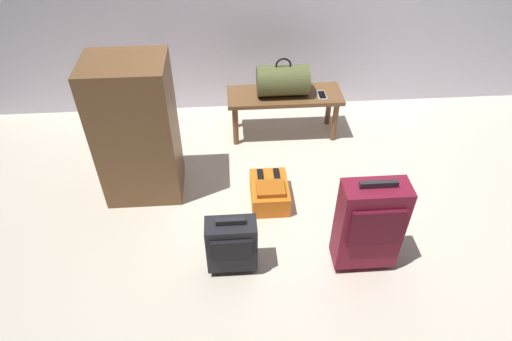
{
  "coord_description": "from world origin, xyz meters",
  "views": [
    {
      "loc": [
        -0.67,
        -2.26,
        2.39
      ],
      "look_at": [
        -0.49,
        0.24,
        0.25
      ],
      "focal_mm": 30.78,
      "sensor_mm": 36.0,
      "label": 1
    }
  ],
  "objects_px": {
    "cell_phone": "(322,95)",
    "suitcase_upright_burgundy": "(369,225)",
    "bench": "(284,100)",
    "duffel_bag_olive": "(283,80)",
    "side_cabinet": "(136,131)",
    "suitcase_small_charcoal": "(232,244)",
    "backpack_orange": "(269,192)"
  },
  "relations": [
    {
      "from": "bench",
      "to": "suitcase_upright_burgundy",
      "type": "relative_size",
      "value": 1.38
    },
    {
      "from": "suitcase_small_charcoal",
      "to": "bench",
      "type": "bearing_deg",
      "value": 71.17
    },
    {
      "from": "backpack_orange",
      "to": "suitcase_upright_burgundy",
      "type": "bearing_deg",
      "value": -48.63
    },
    {
      "from": "suitcase_upright_burgundy",
      "to": "bench",
      "type": "bearing_deg",
      "value": 102.71
    },
    {
      "from": "bench",
      "to": "backpack_orange",
      "type": "height_order",
      "value": "bench"
    },
    {
      "from": "bench",
      "to": "duffel_bag_olive",
      "type": "bearing_deg",
      "value": 180.0
    },
    {
      "from": "suitcase_small_charcoal",
      "to": "side_cabinet",
      "type": "xyz_separation_m",
      "value": [
        -0.65,
        0.83,
        0.31
      ]
    },
    {
      "from": "duffel_bag_olive",
      "to": "bench",
      "type": "bearing_deg",
      "value": 0.0
    },
    {
      "from": "duffel_bag_olive",
      "to": "backpack_orange",
      "type": "xyz_separation_m",
      "value": [
        -0.19,
        -0.89,
        -0.45
      ]
    },
    {
      "from": "cell_phone",
      "to": "backpack_orange",
      "type": "bearing_deg",
      "value": -122.24
    },
    {
      "from": "suitcase_small_charcoal",
      "to": "backpack_orange",
      "type": "relative_size",
      "value": 1.21
    },
    {
      "from": "duffel_bag_olive",
      "to": "cell_phone",
      "type": "bearing_deg",
      "value": -8.57
    },
    {
      "from": "duffel_bag_olive",
      "to": "side_cabinet",
      "type": "bearing_deg",
      "value": -149.64
    },
    {
      "from": "bench",
      "to": "side_cabinet",
      "type": "relative_size",
      "value": 0.91
    },
    {
      "from": "cell_phone",
      "to": "suitcase_upright_burgundy",
      "type": "xyz_separation_m",
      "value": [
        0.03,
        -1.47,
        -0.05
      ]
    },
    {
      "from": "suitcase_upright_burgundy",
      "to": "side_cabinet",
      "type": "bearing_deg",
      "value": 150.51
    },
    {
      "from": "bench",
      "to": "suitcase_small_charcoal",
      "type": "bearing_deg",
      "value": -108.83
    },
    {
      "from": "suitcase_upright_burgundy",
      "to": "suitcase_small_charcoal",
      "type": "bearing_deg",
      "value": 178.8
    },
    {
      "from": "duffel_bag_olive",
      "to": "cell_phone",
      "type": "xyz_separation_m",
      "value": [
        0.34,
        -0.05,
        -0.13
      ]
    },
    {
      "from": "bench",
      "to": "side_cabinet",
      "type": "xyz_separation_m",
      "value": [
        -1.16,
        -0.67,
        0.2
      ]
    },
    {
      "from": "cell_phone",
      "to": "side_cabinet",
      "type": "height_order",
      "value": "side_cabinet"
    },
    {
      "from": "bench",
      "to": "cell_phone",
      "type": "relative_size",
      "value": 6.94
    },
    {
      "from": "backpack_orange",
      "to": "side_cabinet",
      "type": "height_order",
      "value": "side_cabinet"
    },
    {
      "from": "duffel_bag_olive",
      "to": "side_cabinet",
      "type": "relative_size",
      "value": 0.4
    },
    {
      "from": "duffel_bag_olive",
      "to": "backpack_orange",
      "type": "distance_m",
      "value": 1.02
    },
    {
      "from": "duffel_bag_olive",
      "to": "side_cabinet",
      "type": "xyz_separation_m",
      "value": [
        -1.14,
        -0.67,
        0.0
      ]
    },
    {
      "from": "suitcase_small_charcoal",
      "to": "duffel_bag_olive",
      "type": "bearing_deg",
      "value": 71.96
    },
    {
      "from": "backpack_orange",
      "to": "cell_phone",
      "type": "bearing_deg",
      "value": 57.76
    },
    {
      "from": "bench",
      "to": "suitcase_upright_burgundy",
      "type": "bearing_deg",
      "value": -77.29
    },
    {
      "from": "suitcase_upright_burgundy",
      "to": "suitcase_small_charcoal",
      "type": "distance_m",
      "value": 0.87
    },
    {
      "from": "duffel_bag_olive",
      "to": "suitcase_small_charcoal",
      "type": "relative_size",
      "value": 0.96
    },
    {
      "from": "duffel_bag_olive",
      "to": "side_cabinet",
      "type": "height_order",
      "value": "side_cabinet"
    }
  ]
}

